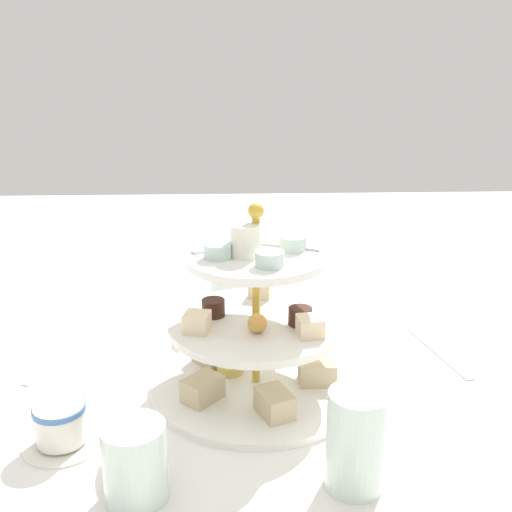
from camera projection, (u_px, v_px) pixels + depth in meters
The scene contains 8 objects.
ground_plane at pixel (256, 388), 0.80m from camera, with size 2.40×2.40×0.00m, color white.
tiered_serving_stand at pixel (256, 336), 0.78m from camera, with size 0.28×0.28×0.25m.
water_glass_tall_right at pixel (230, 282), 1.00m from camera, with size 0.07×0.07×0.12m, color silver.
water_glass_short_left at pixel (135, 462), 0.59m from camera, with size 0.06×0.06×0.08m, color silver.
teacup_with_saucer at pixel (61, 426), 0.68m from camera, with size 0.09×0.09×0.05m.
butter_knife_left at pixel (438, 351), 0.89m from camera, with size 0.17×0.01×0.00m, color silver.
butter_knife_right at pixel (66, 357), 0.88m from camera, with size 0.17×0.01×0.00m, color silver.
water_glass_mid_back at pixel (356, 440), 0.60m from camera, with size 0.06×0.06×0.11m, color silver.
Camera 1 is at (0.03, 0.70, 0.42)m, focal length 42.16 mm.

